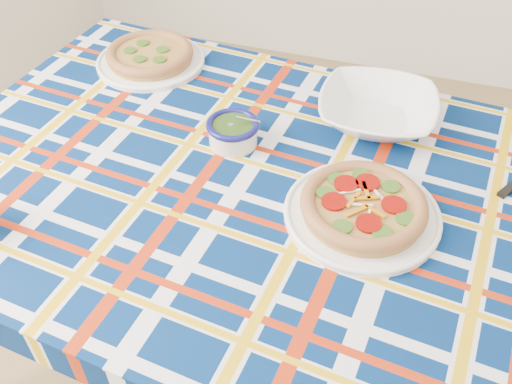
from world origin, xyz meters
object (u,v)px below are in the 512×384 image
(dining_table, at_px, (280,214))
(serving_bowl, at_px, (377,110))
(pesto_bowl, at_px, (233,130))
(main_focaccia_plate, at_px, (363,206))

(dining_table, xyz_separation_m, serving_bowl, (0.16, 0.31, 0.11))
(dining_table, relative_size, pesto_bowl, 13.67)
(pesto_bowl, xyz_separation_m, serving_bowl, (0.31, 0.19, -0.00))
(dining_table, relative_size, main_focaccia_plate, 5.16)
(pesto_bowl, relative_size, serving_bowl, 0.44)
(main_focaccia_plate, bearing_deg, dining_table, 170.51)
(serving_bowl, bearing_deg, pesto_bowl, -148.43)
(main_focaccia_plate, bearing_deg, serving_bowl, 94.56)
(dining_table, distance_m, main_focaccia_plate, 0.22)
(pesto_bowl, bearing_deg, serving_bowl, 31.57)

